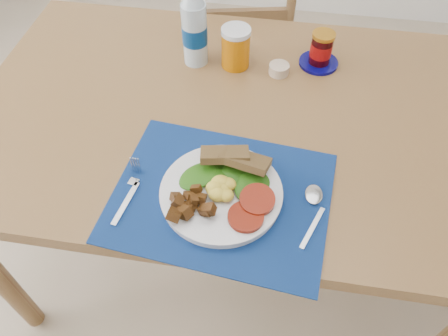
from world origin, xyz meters
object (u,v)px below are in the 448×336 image
(water_bottle, at_px, (194,29))
(jam_on_saucer, at_px, (321,51))
(chair_far, at_px, (241,30))
(breakfast_plate, at_px, (218,192))
(juice_glass, at_px, (236,48))

(water_bottle, height_order, jam_on_saucer, water_bottle)
(water_bottle, relative_size, jam_on_saucer, 2.13)
(chair_far, xyz_separation_m, water_bottle, (-0.07, -0.49, 0.31))
(breakfast_plate, bearing_deg, jam_on_saucer, 66.68)
(breakfast_plate, bearing_deg, water_bottle, 105.63)
(juice_glass, bearing_deg, chair_far, 95.03)
(breakfast_plate, distance_m, water_bottle, 0.51)
(jam_on_saucer, bearing_deg, chair_far, 122.62)
(chair_far, relative_size, jam_on_saucer, 9.32)
(jam_on_saucer, bearing_deg, juice_glass, -170.06)
(breakfast_plate, relative_size, jam_on_saucer, 2.36)
(chair_far, relative_size, breakfast_plate, 3.95)
(breakfast_plate, distance_m, jam_on_saucer, 0.57)
(chair_far, distance_m, breakfast_plate, 1.00)
(chair_far, xyz_separation_m, breakfast_plate, (0.07, -0.97, 0.23))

